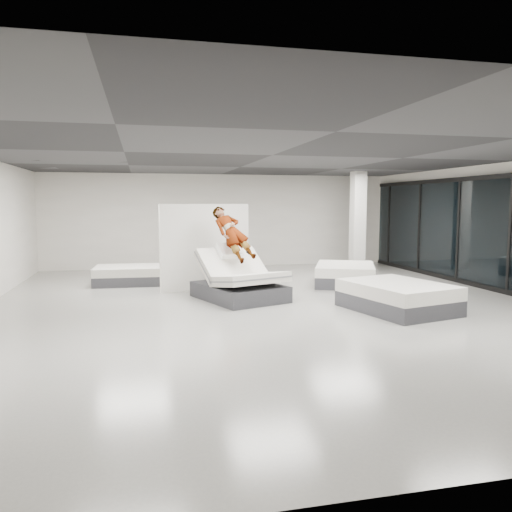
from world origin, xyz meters
name	(u,v)px	position (x,y,z in m)	size (l,w,h in m)	color
room	(272,232)	(0.00, 0.00, 1.60)	(14.00, 14.04, 3.20)	#A2A199
hero_bed	(240,283)	(-0.54, 0.84, 0.39)	(2.14, 2.44, 1.28)	#36363B
person	(232,244)	(-0.65, 1.15, 1.26)	(0.60, 0.39, 1.63)	slate
remote	(248,253)	(-0.32, 0.90, 1.07)	(0.05, 0.14, 0.03)	black
divider_panel	(206,247)	(-1.12, 2.40, 1.09)	(2.40, 0.11, 2.18)	white
flat_bed_right_far	(345,274)	(2.67, 2.30, 0.28)	(2.19, 2.45, 0.55)	#36363B
flat_bed_right_near	(397,297)	(2.37, -1.08, 0.29)	(2.05, 2.44, 0.58)	#36363B
flat_bed_left_far	(128,275)	(-3.09, 3.74, 0.24)	(1.84, 1.42, 0.49)	#36363B
column	(358,222)	(4.00, 4.50, 1.60)	(0.40, 0.40, 3.20)	silver
storefront_glazing	(511,235)	(5.90, 0.00, 1.45)	(0.12, 13.40, 2.92)	#202D36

